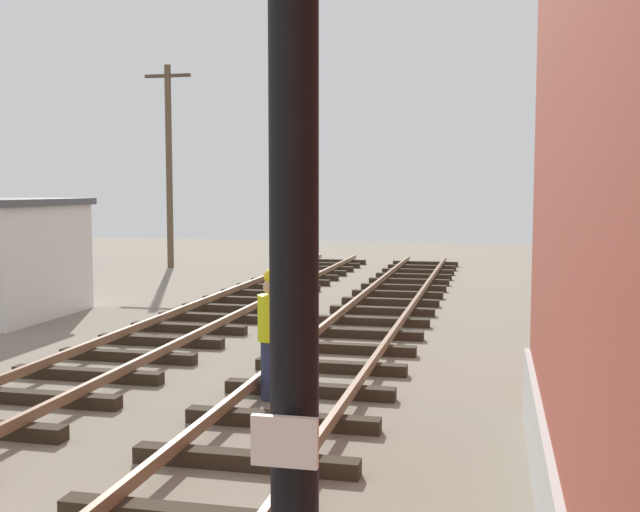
{
  "coord_description": "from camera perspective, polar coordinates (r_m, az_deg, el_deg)",
  "views": [
    {
      "loc": [
        3.22,
        -3.2,
        2.99
      ],
      "look_at": [
        0.13,
        10.52,
        1.76
      ],
      "focal_mm": 43.32,
      "sensor_mm": 36.0,
      "label": 1
    }
  ],
  "objects": [
    {
      "name": "signal_mast",
      "position": [
        2.76,
        -2.05,
        7.63
      ],
      "size": [
        0.36,
        0.4,
        4.93
      ],
      "color": "black",
      "rests_on": "ground"
    },
    {
      "name": "parked_car_blue",
      "position": [
        31.87,
        -21.7,
        0.88
      ],
      "size": [
        4.2,
        2.04,
        1.76
      ],
      "color": "#23389E",
      "rests_on": "ground"
    },
    {
      "name": "utility_pole_far",
      "position": [
        29.79,
        -11.09,
        6.82
      ],
      "size": [
        1.8,
        0.24,
        7.59
      ],
      "color": "brown",
      "rests_on": "ground"
    },
    {
      "name": "track_worker_foreground",
      "position": [
        10.98,
        -3.58,
        -5.84
      ],
      "size": [
        0.4,
        0.4,
        1.87
      ],
      "color": "#262D4C",
      "rests_on": "ground"
    }
  ]
}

